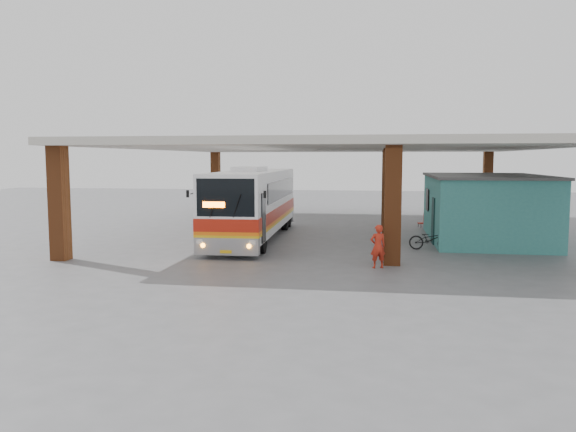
% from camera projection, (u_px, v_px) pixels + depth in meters
% --- Properties ---
extents(ground, '(90.00, 90.00, 0.00)m').
position_uv_depth(ground, '(319.00, 249.00, 23.96)').
color(ground, '#515154').
rests_on(ground, ground).
extents(brick_columns, '(20.10, 21.60, 4.35)m').
position_uv_depth(brick_columns, '(357.00, 192.00, 28.43)').
color(brick_columns, brown).
rests_on(brick_columns, ground).
extents(canopy_roof, '(21.00, 23.00, 0.30)m').
position_uv_depth(canopy_roof, '(341.00, 147.00, 29.81)').
color(canopy_roof, beige).
rests_on(canopy_roof, brick_columns).
extents(shop_building, '(5.20, 8.20, 3.11)m').
position_uv_depth(shop_building, '(485.00, 207.00, 26.57)').
color(shop_building, teal).
rests_on(shop_building, ground).
extents(coach_bus, '(2.96, 12.11, 3.50)m').
position_uv_depth(coach_bus, '(254.00, 203.00, 27.02)').
color(coach_bus, white).
rests_on(coach_bus, ground).
extents(motorcycle, '(1.85, 0.84, 0.94)m').
position_uv_depth(motorcycle, '(430.00, 239.00, 23.75)').
color(motorcycle, black).
rests_on(motorcycle, ground).
extents(pedestrian, '(0.66, 0.54, 1.55)m').
position_uv_depth(pedestrian, '(378.00, 246.00, 19.82)').
color(pedestrian, '#B52716').
rests_on(pedestrian, ground).
extents(red_chair, '(0.54, 0.54, 0.79)m').
position_uv_depth(red_chair, '(424.00, 221.00, 31.75)').
color(red_chair, '#B52313').
rests_on(red_chair, ground).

